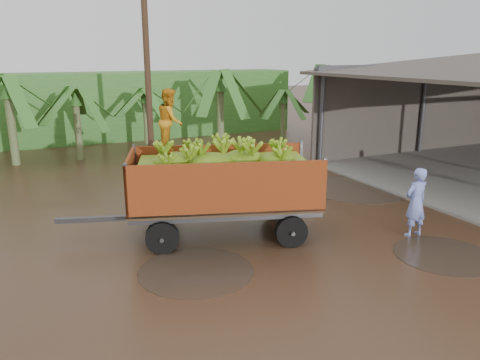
% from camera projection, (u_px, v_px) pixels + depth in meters
% --- Properties ---
extents(ground, '(100.00, 100.00, 0.00)m').
position_uv_depth(ground, '(278.00, 227.00, 12.75)').
color(ground, black).
rests_on(ground, ground).
extents(hedge_north, '(22.00, 3.00, 3.60)m').
position_uv_depth(hedge_north, '(100.00, 106.00, 25.39)').
color(hedge_north, '#2D661E').
rests_on(hedge_north, ground).
extents(banana_trailer, '(6.57, 3.62, 3.76)m').
position_uv_depth(banana_trailer, '(222.00, 182.00, 11.84)').
color(banana_trailer, '#C04A1B').
rests_on(banana_trailer, ground).
extents(man_blue, '(0.66, 0.44, 1.81)m').
position_uv_depth(man_blue, '(416.00, 202.00, 11.90)').
color(man_blue, '#7887DC').
rests_on(man_blue, ground).
extents(utility_pole, '(1.20, 0.24, 7.99)m').
position_uv_depth(utility_pole, '(147.00, 67.00, 17.97)').
color(utility_pole, '#47301E').
rests_on(utility_pole, ground).
extents(banana_plants, '(24.54, 20.20, 4.10)m').
position_uv_depth(banana_plants, '(67.00, 137.00, 16.11)').
color(banana_plants, '#2D661E').
rests_on(banana_plants, ground).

